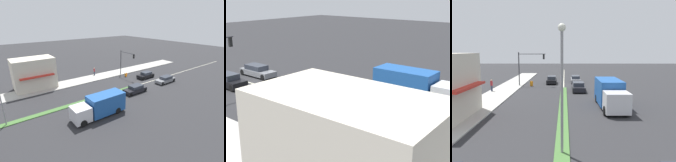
# 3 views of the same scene
# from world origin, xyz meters

# --- Properties ---
(ground_plane) EXTENTS (160.00, 160.00, 0.00)m
(ground_plane) POSITION_xyz_m (0.00, 18.00, 0.00)
(ground_plane) COLOR #2B2B2D
(sidewalk_right) EXTENTS (4.00, 73.00, 0.12)m
(sidewalk_right) POSITION_xyz_m (9.00, 18.50, 0.06)
(sidewalk_right) COLOR #B2AFA8
(sidewalk_right) RESTS_ON ground
(median_strip) EXTENTS (0.90, 46.00, 0.10)m
(median_strip) POSITION_xyz_m (0.00, 27.00, 0.05)
(median_strip) COLOR #477538
(median_strip) RESTS_ON ground
(lane_marking_center) EXTENTS (0.16, 60.00, 0.01)m
(lane_marking_center) POSITION_xyz_m (0.00, 0.00, 0.00)
(lane_marking_center) COLOR beige
(lane_marking_center) RESTS_ON ground
(traffic_signal_main) EXTENTS (4.59, 0.34, 5.60)m
(traffic_signal_main) POSITION_xyz_m (6.12, 1.98, 3.90)
(traffic_signal_main) COLOR #333338
(traffic_signal_main) RESTS_ON sidewalk_right
(street_lamp) EXTENTS (0.44, 0.44, 7.37)m
(street_lamp) POSITION_xyz_m (0.00, 26.58, 4.78)
(street_lamp) COLOR gray
(street_lamp) RESTS_ON median_strip
(pedestrian) EXTENTS (0.34, 0.34, 1.72)m
(pedestrian) POSITION_xyz_m (10.47, 7.41, 1.03)
(pedestrian) COLOR #282D42
(pedestrian) RESTS_ON sidewalk_right
(warning_aframe_sign) EXTENTS (0.45, 0.53, 0.84)m
(warning_aframe_sign) POSITION_xyz_m (5.48, 2.16, 0.43)
(warning_aframe_sign) COLOR orange
(warning_aframe_sign) RESTS_ON ground
(delivery_truck) EXTENTS (2.44, 7.50, 2.87)m
(delivery_truck) POSITION_xyz_m (-5.00, 15.87, 1.47)
(delivery_truck) COLOR silver
(delivery_truck) RESTS_ON ground
(suv_black) EXTENTS (1.72, 3.93, 1.37)m
(suv_black) POSITION_xyz_m (2.20, -0.78, 0.65)
(suv_black) COLOR black
(suv_black) RESTS_ON ground
(sedan_dark) EXTENTS (1.86, 4.28, 1.34)m
(sedan_dark) POSITION_xyz_m (-2.20, 6.66, 0.64)
(sedan_dark) COLOR black
(sedan_dark) RESTS_ON ground
(suv_grey) EXTENTS (1.73, 4.60, 1.31)m
(suv_grey) POSITION_xyz_m (-2.20, -1.94, 0.63)
(suv_grey) COLOR slate
(suv_grey) RESTS_ON ground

